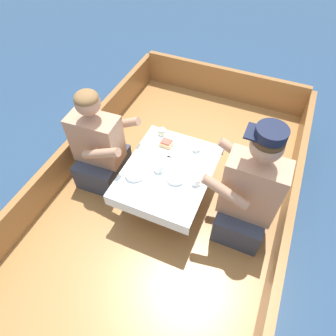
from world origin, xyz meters
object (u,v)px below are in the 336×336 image
object	(u,v)px
person_port	(99,148)
coffee_cup_port	(196,147)
sandwich	(166,143)
coffee_cup_starboard	(196,181)
person_starboard	(249,195)
tin_can	(162,132)
coffee_cup_center	(159,167)

from	to	relation	value
person_port	coffee_cup_port	distance (m)	0.81
sandwich	coffee_cup_starboard	distance (m)	0.45
person_starboard	tin_can	xyz separation A→B (m)	(-0.84, 0.37, -0.01)
person_starboard	coffee_cup_port	distance (m)	0.59
person_port	coffee_cup_port	world-z (taller)	person_port
person_starboard	sandwich	xyz separation A→B (m)	(-0.75, 0.25, -0.00)
sandwich	coffee_cup_starboard	xyz separation A→B (m)	(0.36, -0.27, 0.00)
person_port	coffee_cup_center	xyz separation A→B (m)	(0.57, -0.04, 0.06)
sandwich	coffee_cup_center	distance (m)	0.27
sandwich	coffee_cup_port	distance (m)	0.25
coffee_cup_starboard	tin_can	bearing A→B (deg)	139.21
person_starboard	coffee_cup_center	xyz separation A→B (m)	(-0.70, -0.01, -0.00)
person_starboard	person_port	bearing A→B (deg)	-0.98
tin_can	coffee_cup_center	bearing A→B (deg)	-69.22
coffee_cup_port	person_port	bearing A→B (deg)	-159.72
coffee_cup_port	tin_can	xyz separation A→B (m)	(-0.34, 0.06, -0.00)
coffee_cup_starboard	sandwich	bearing A→B (deg)	142.73
person_starboard	coffee_cup_center	distance (m)	0.70
person_starboard	coffee_cup_starboard	size ratio (longest dim) A/B	11.85
coffee_cup_center	coffee_cup_starboard	bearing A→B (deg)	-2.47
sandwich	coffee_cup_port	xyz separation A→B (m)	(0.24, 0.06, -0.00)
tin_can	coffee_cup_port	bearing A→B (deg)	-9.94
sandwich	tin_can	world-z (taller)	sandwich
tin_can	sandwich	bearing A→B (deg)	-51.62
person_port	coffee_cup_starboard	size ratio (longest dim) A/B	10.37
coffee_cup_center	sandwich	bearing A→B (deg)	101.09
person_port	sandwich	bearing A→B (deg)	20.52
person_port	coffee_cup_center	bearing A→B (deg)	-6.58
person_port	coffee_cup_port	bearing A→B (deg)	17.44
person_port	coffee_cup_center	size ratio (longest dim) A/B	8.75
person_starboard	coffee_cup_center	size ratio (longest dim) A/B	10.00
person_port	tin_can	world-z (taller)	person_port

